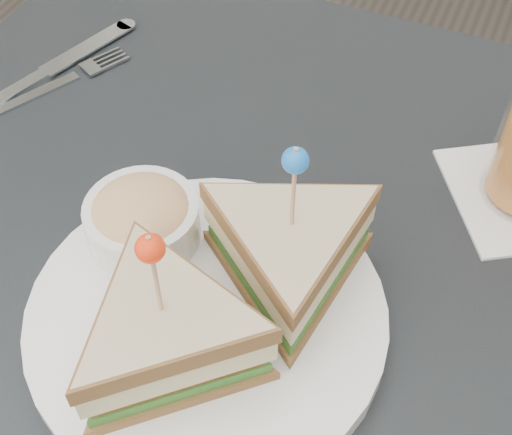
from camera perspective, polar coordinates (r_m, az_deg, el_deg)
The scene contains 4 objects.
table at distance 0.67m, azimuth -1.12°, elevation -7.28°, with size 0.80×0.80×0.75m.
plate_meal at distance 0.54m, azimuth -3.25°, elevation -5.82°, with size 0.34×0.34×0.17m.
cutlery_fork at distance 0.80m, azimuth -15.17°, elevation 10.48°, with size 0.10×0.16×0.00m.
cutlery_knife at distance 0.82m, azimuth -16.03°, elevation 11.34°, with size 0.09×0.21×0.01m.
Camera 1 is at (0.16, -0.33, 1.24)m, focal length 50.00 mm.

